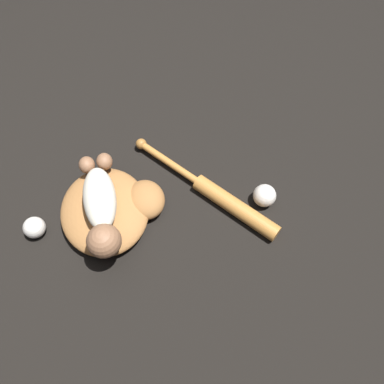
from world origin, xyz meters
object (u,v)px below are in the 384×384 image
(baby_figure, at_px, (101,207))
(baseball_bat, at_px, (221,197))
(baseball_glove, at_px, (112,208))
(baseball_spare, at_px, (34,228))
(baseball, at_px, (264,196))

(baby_figure, bearing_deg, baseball_bat, 65.38)
(baseball_glove, height_order, baseball_spare, baseball_glove)
(baseball_bat, xyz_separation_m, baseball, (0.09, 0.11, 0.01))
(baby_figure, xyz_separation_m, baseball_spare, (-0.12, -0.19, -0.09))
(baseball, xyz_separation_m, baseball_spare, (-0.36, -0.64, -0.00))
(baseball_glove, xyz_separation_m, baseball_spare, (-0.10, -0.23, -0.01))
(baseball_glove, xyz_separation_m, baseball, (0.27, 0.42, -0.00))
(baseball_glove, relative_size, baby_figure, 1.12)
(baseball, bearing_deg, baseball_glove, -122.58)
(baseball_bat, bearing_deg, baby_figure, -114.62)
(baseball_bat, xyz_separation_m, baseball_spare, (-0.27, -0.53, 0.01))
(baby_figure, height_order, baseball_bat, baby_figure)
(baseball_glove, bearing_deg, baseball_bat, 59.75)
(baseball, bearing_deg, baseball_spare, -119.35)
(baby_figure, xyz_separation_m, baseball_bat, (0.16, 0.34, -0.09))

